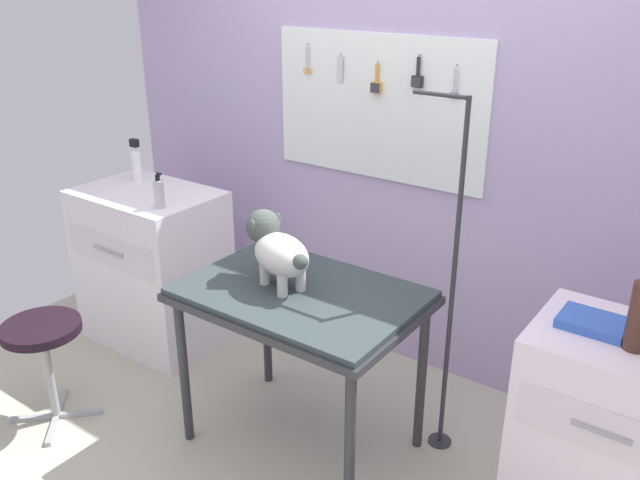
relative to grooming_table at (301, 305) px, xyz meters
name	(u,v)px	position (x,y,z in m)	size (l,w,h in m)	color
ground	(258,480)	(-0.02, -0.31, -0.76)	(4.40, 4.00, 0.04)	#B6B59D
rear_wall_panel	(409,162)	(-0.02, 0.97, 0.42)	(4.00, 0.11, 2.30)	#B19EC8
grooming_table	(301,305)	(0.00, 0.00, 0.00)	(1.04, 0.71, 0.81)	#2D2D33
grooming_arm	(450,298)	(0.53, 0.38, 0.04)	(0.30, 0.11, 1.65)	#2D2D33
dog	(276,248)	(-0.12, -0.01, 0.24)	(0.42, 0.29, 0.31)	silver
counter_left	(153,267)	(-1.30, 0.27, -0.27)	(0.80, 0.58, 0.93)	white
cabinet_right	(611,435)	(1.27, 0.31, -0.30)	(0.68, 0.54, 0.86)	white
stool	(43,341)	(-1.11, -0.58, -0.29)	(0.37, 0.37, 0.54)	#9E9EA3
pump_bottle_white	(159,193)	(-1.03, 0.14, 0.28)	(0.06, 0.05, 0.19)	#B1AFB9
detangler_spray	(136,163)	(-1.49, 0.38, 0.31)	(0.06, 0.06, 0.25)	white
soda_bottle	(640,314)	(1.29, 0.24, 0.26)	(0.08, 0.08, 0.29)	#47291E
supply_tray	(593,323)	(1.13, 0.32, 0.15)	(0.24, 0.18, 0.04)	blue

